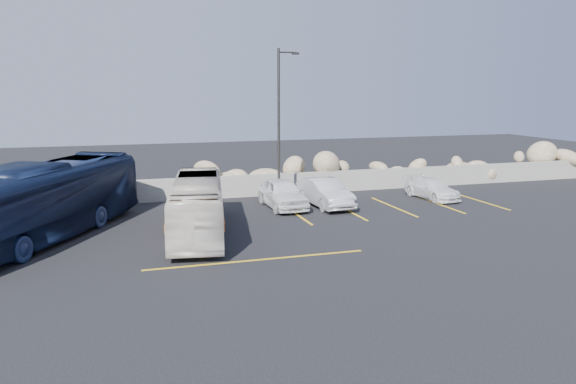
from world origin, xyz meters
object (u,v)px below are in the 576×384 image
object	(u,v)px
lamppost	(280,122)
car_a	(283,193)
vintage_bus	(197,206)
tour_coach	(42,201)
car_b	(325,193)
car_c	(432,189)

from	to	relation	value
lamppost	car_a	size ratio (longest dim) A/B	1.84
car_a	vintage_bus	bearing A→B (deg)	-141.29
lamppost	tour_coach	xyz separation A→B (m)	(-11.08, -4.03, -2.73)
tour_coach	car_b	bearing A→B (deg)	40.27
vintage_bus	tour_coach	xyz separation A→B (m)	(-6.04, 0.99, 0.37)
vintage_bus	car_a	world-z (taller)	vintage_bus
car_b	car_a	bearing A→B (deg)	165.79
lamppost	car_c	world-z (taller)	lamppost
car_b	lamppost	bearing A→B (deg)	141.88
car_c	car_b	bearing A→B (deg)	176.40
vintage_bus	car_a	xyz separation A→B (m)	(4.89, 4.04, -0.45)
vintage_bus	car_a	distance (m)	6.36
lamppost	car_a	distance (m)	3.69
lamppost	vintage_bus	size ratio (longest dim) A/B	0.94
tour_coach	car_b	world-z (taller)	tour_coach
vintage_bus	lamppost	bearing A→B (deg)	54.26
lamppost	vintage_bus	world-z (taller)	lamppost
car_c	vintage_bus	bearing A→B (deg)	-169.72
tour_coach	lamppost	bearing A→B (deg)	48.73
car_c	lamppost	bearing A→B (deg)	166.65
vintage_bus	car_b	world-z (taller)	vintage_bus
lamppost	car_c	bearing A→B (deg)	-7.41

